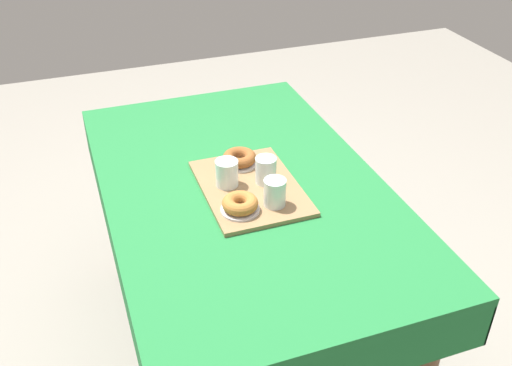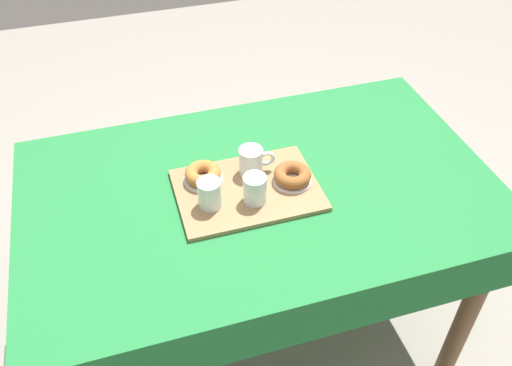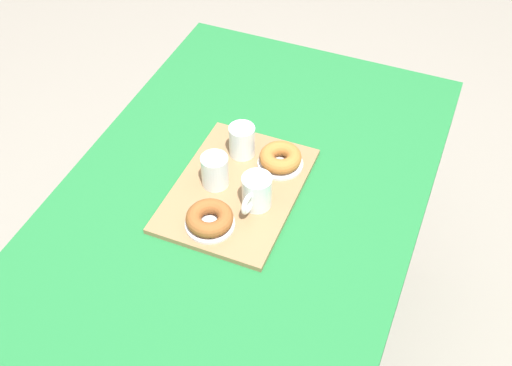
% 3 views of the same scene
% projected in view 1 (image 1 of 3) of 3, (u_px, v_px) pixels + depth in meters
% --- Properties ---
extents(ground_plane, '(6.00, 6.00, 0.00)m').
position_uv_depth(ground_plane, '(245.00, 346.00, 2.30)').
color(ground_plane, gray).
extents(dining_table, '(1.41, 0.87, 0.77)m').
position_uv_depth(dining_table, '(243.00, 211.00, 1.94)').
color(dining_table, '#1E6B33').
rests_on(dining_table, ground).
extents(serving_tray, '(0.41, 0.30, 0.01)m').
position_uv_depth(serving_tray, '(250.00, 188.00, 1.85)').
color(serving_tray, olive).
rests_on(serving_tray, dining_table).
extents(tea_mug_left, '(0.11, 0.07, 0.09)m').
position_uv_depth(tea_mug_left, '(227.00, 173.00, 1.83)').
color(tea_mug_left, silver).
rests_on(tea_mug_left, serving_tray).
extents(water_glass_near, '(0.07, 0.07, 0.09)m').
position_uv_depth(water_glass_near, '(275.00, 194.00, 1.74)').
color(water_glass_near, silver).
rests_on(water_glass_near, serving_tray).
extents(water_glass_far, '(0.07, 0.07, 0.09)m').
position_uv_depth(water_glass_far, '(266.00, 171.00, 1.84)').
color(water_glass_far, silver).
rests_on(water_glass_far, serving_tray).
extents(donut_plate_left, '(0.12, 0.12, 0.01)m').
position_uv_depth(donut_plate_left, '(240.00, 210.00, 1.73)').
color(donut_plate_left, silver).
rests_on(donut_plate_left, serving_tray).
extents(sugar_donut_left, '(0.11, 0.11, 0.04)m').
position_uv_depth(sugar_donut_left, '(240.00, 203.00, 1.72)').
color(sugar_donut_left, '#A3662D').
rests_on(sugar_donut_left, donut_plate_left).
extents(donut_plate_right, '(0.12, 0.12, 0.01)m').
position_uv_depth(donut_plate_right, '(240.00, 163.00, 1.95)').
color(donut_plate_right, silver).
rests_on(donut_plate_right, serving_tray).
extents(sugar_donut_right, '(0.11, 0.11, 0.04)m').
position_uv_depth(sugar_donut_right, '(239.00, 158.00, 1.94)').
color(sugar_donut_right, brown).
rests_on(sugar_donut_right, donut_plate_right).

